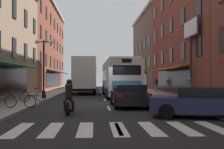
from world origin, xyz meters
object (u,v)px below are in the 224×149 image
object	(u,v)px
sedan_near	(129,95)
motorcycle_rider	(69,99)
sedan_mid	(203,102)
sedan_far	(87,86)
box_truck	(84,76)
bicycle_mid	(20,101)
pedestrian_near	(156,84)
pedestrian_mid	(189,89)
transit_bus	(119,78)
street_lamp_twin	(44,66)
bicycle_near	(33,96)
billboard_sign	(191,37)

from	to	relation	value
sedan_near	motorcycle_rider	xyz separation A→B (m)	(-3.25, -3.10, 0.02)
sedan_mid	sedan_far	distance (m)	28.89
sedan_far	sedan_mid	bearing A→B (deg)	-78.41
sedan_far	motorcycle_rider	world-z (taller)	motorcycle_rider
box_truck	bicycle_mid	world-z (taller)	box_truck
sedan_near	bicycle_mid	size ratio (longest dim) A/B	2.53
sedan_mid	pedestrian_near	xyz separation A→B (m)	(2.65, 21.24, 0.36)
motorcycle_rider	pedestrian_mid	world-z (taller)	pedestrian_mid
sedan_mid	motorcycle_rider	size ratio (longest dim) A/B	2.24
transit_bus	sedan_mid	distance (m)	14.26
motorcycle_rider	box_truck	bearing A→B (deg)	89.79
motorcycle_rider	street_lamp_twin	xyz separation A→B (m)	(-2.78, 8.79, 1.99)
transit_bus	sedan_mid	size ratio (longest dim) A/B	2.53
bicycle_near	sedan_far	bearing A→B (deg)	82.09
box_truck	pedestrian_near	distance (m)	8.75
sedan_near	pedestrian_near	bearing A→B (deg)	72.34
motorcycle_rider	pedestrian_mid	distance (m)	9.15
box_truck	bicycle_mid	bearing A→B (deg)	-99.92
sedan_far	transit_bus	bearing A→B (deg)	-76.63
transit_bus	street_lamp_twin	size ratio (longest dim) A/B	2.56
billboard_sign	sedan_near	size ratio (longest dim) A/B	1.48
sedan_near	sedan_far	bearing A→B (deg)	97.75
sedan_far	motorcycle_rider	xyz separation A→B (m)	(-0.04, -26.64, 0.03)
sedan_near	bicycle_mid	world-z (taller)	sedan_near
transit_bus	sedan_near	world-z (taller)	transit_bus
billboard_sign	bicycle_mid	size ratio (longest dim) A/B	3.75
sedan_far	bicycle_near	bearing A→B (deg)	-97.91
box_truck	bicycle_near	world-z (taller)	box_truck
billboard_sign	box_truck	distance (m)	12.73
bicycle_mid	pedestrian_mid	distance (m)	10.88
transit_bus	bicycle_near	world-z (taller)	transit_bus
sedan_mid	bicycle_mid	bearing A→B (deg)	159.03
sedan_mid	bicycle_mid	distance (m)	9.15
pedestrian_mid	bicycle_near	bearing A→B (deg)	114.93
pedestrian_near	pedestrian_mid	bearing A→B (deg)	-170.72
transit_bus	street_lamp_twin	world-z (taller)	street_lamp_twin
sedan_mid	street_lamp_twin	size ratio (longest dim) A/B	1.01
sedan_far	pedestrian_mid	xyz separation A→B (m)	(7.55, -21.55, 0.29)
box_truck	sedan_far	xyz separation A→B (m)	(-0.02, 9.22, -1.32)
sedan_far	pedestrian_near	size ratio (longest dim) A/B	2.75
billboard_sign	sedan_near	distance (m)	9.34
sedan_mid	pedestrian_mid	bearing A→B (deg)	75.47
transit_bus	bicycle_near	size ratio (longest dim) A/B	6.91
pedestrian_near	street_lamp_twin	xyz separation A→B (m)	(-11.28, -10.80, 1.66)
bicycle_mid	sedan_near	bearing A→B (deg)	13.98
pedestrian_near	street_lamp_twin	world-z (taller)	street_lamp_twin
box_truck	sedan_far	bearing A→B (deg)	90.14
box_truck	street_lamp_twin	distance (m)	9.12
transit_bus	pedestrian_mid	distance (m)	8.41
transit_bus	sedan_mid	xyz separation A→B (m)	(2.41, -14.01, -1.06)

